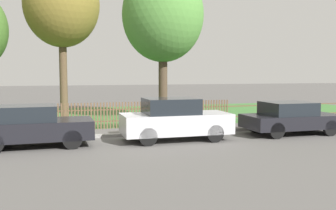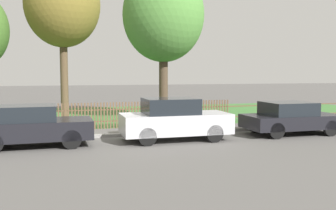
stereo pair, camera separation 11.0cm
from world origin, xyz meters
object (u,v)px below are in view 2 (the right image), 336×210
(covered_motorcycle, at_px, (171,114))
(parked_car_black_saloon, at_px, (33,126))
(parked_car_red_compact, at_px, (291,118))
(tree_behind_motorcycle, at_px, (62,5))
(tree_mid_park, at_px, (163,16))
(parked_car_navy_estate, at_px, (174,119))

(covered_motorcycle, bearing_deg, parked_car_black_saloon, -155.51)
(parked_car_red_compact, distance_m, tree_behind_motorcycle, 12.50)
(parked_car_red_compact, xyz_separation_m, tree_mid_park, (-3.70, 5.46, 4.59))
(parked_car_navy_estate, distance_m, parked_car_red_compact, 4.81)
(parked_car_navy_estate, relative_size, parked_car_red_compact, 1.02)
(parked_car_black_saloon, xyz_separation_m, parked_car_red_compact, (9.60, -0.21, -0.04))
(parked_car_black_saloon, distance_m, tree_behind_motorcycle, 9.05)
(parked_car_black_saloon, xyz_separation_m, tree_behind_motorcycle, (1.11, 7.33, 5.20))
(tree_mid_park, bearing_deg, covered_motorcycle, -99.29)
(parked_car_navy_estate, distance_m, tree_behind_motorcycle, 9.83)
(parked_car_red_compact, bearing_deg, parked_car_black_saloon, 179.11)
(parked_car_black_saloon, height_order, tree_mid_park, tree_mid_park)
(covered_motorcycle, bearing_deg, tree_behind_motorcycle, 132.29)
(tree_mid_park, bearing_deg, parked_car_navy_estate, -101.50)
(covered_motorcycle, bearing_deg, tree_mid_park, 83.04)
(parked_car_navy_estate, relative_size, tree_behind_motorcycle, 0.48)
(parked_car_red_compact, bearing_deg, tree_mid_park, 124.44)
(parked_car_black_saloon, relative_size, tree_mid_park, 0.49)
(parked_car_black_saloon, bearing_deg, covered_motorcycle, 21.40)
(parked_car_navy_estate, bearing_deg, covered_motorcycle, 76.22)
(covered_motorcycle, relative_size, tree_behind_motorcycle, 0.23)
(tree_behind_motorcycle, bearing_deg, parked_car_red_compact, -41.58)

